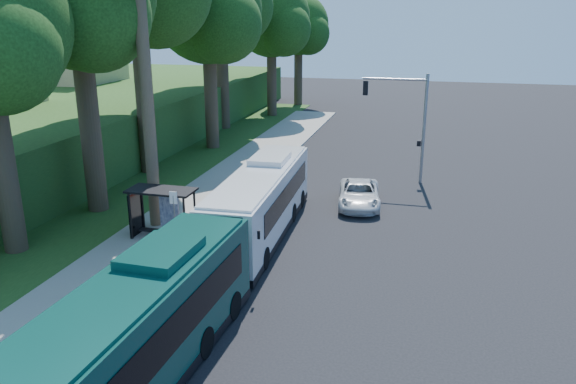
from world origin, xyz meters
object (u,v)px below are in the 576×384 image
(teal_bus, at_px, (132,336))
(pickup, at_px, (359,194))
(white_bus, at_px, (261,201))
(bus_shelter, at_px, (159,203))

(teal_bus, distance_m, pickup, 18.67)
(white_bus, height_order, pickup, white_bus)
(white_bus, height_order, teal_bus, teal_bus)
(bus_shelter, bearing_deg, teal_bus, -66.86)
(white_bus, xyz_separation_m, pickup, (4.16, 5.52, -1.05))
(teal_bus, height_order, pickup, teal_bus)
(bus_shelter, height_order, white_bus, white_bus)
(pickup, bearing_deg, white_bus, -134.83)
(white_bus, bearing_deg, teal_bus, -91.96)
(bus_shelter, bearing_deg, pickup, 39.62)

